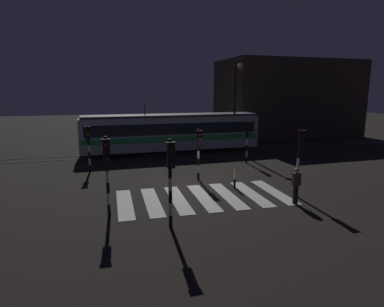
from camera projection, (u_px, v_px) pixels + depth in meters
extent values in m
plane|color=black|center=(192.00, 187.00, 17.68)|extent=(120.00, 120.00, 0.00)
cube|color=#59595E|center=(158.00, 155.00, 26.66)|extent=(80.00, 0.12, 0.03)
cube|color=#59595E|center=(155.00, 152.00, 28.01)|extent=(80.00, 0.12, 0.03)
cube|color=silver|center=(125.00, 204.00, 15.03)|extent=(0.91, 4.24, 0.02)
cube|color=silver|center=(152.00, 202.00, 15.33)|extent=(0.91, 4.24, 0.02)
cube|color=silver|center=(178.00, 199.00, 15.63)|extent=(0.91, 4.24, 0.02)
cube|color=silver|center=(203.00, 197.00, 15.94)|extent=(0.91, 4.24, 0.02)
cube|color=silver|center=(228.00, 195.00, 16.24)|extent=(0.91, 4.24, 0.02)
cube|color=silver|center=(251.00, 194.00, 16.54)|extent=(0.91, 4.24, 0.02)
cube|color=silver|center=(273.00, 192.00, 16.84)|extent=(0.91, 4.24, 0.02)
cylinder|color=black|center=(171.00, 221.00, 12.41)|extent=(0.14, 0.14, 0.49)
cylinder|color=white|center=(171.00, 209.00, 12.32)|extent=(0.14, 0.14, 0.49)
cylinder|color=black|center=(170.00, 197.00, 12.23)|extent=(0.14, 0.14, 0.49)
cylinder|color=white|center=(170.00, 184.00, 12.13)|extent=(0.14, 0.14, 0.49)
cylinder|color=black|center=(170.00, 172.00, 12.04)|extent=(0.14, 0.14, 0.49)
cylinder|color=white|center=(170.00, 159.00, 11.95)|extent=(0.14, 0.14, 0.49)
cylinder|color=black|center=(170.00, 146.00, 11.86)|extent=(0.14, 0.14, 0.49)
cube|color=black|center=(171.00, 156.00, 11.76)|extent=(0.28, 0.20, 0.90)
sphere|color=black|center=(171.00, 149.00, 11.61)|extent=(0.14, 0.14, 0.14)
sphere|color=black|center=(172.00, 157.00, 11.66)|extent=(0.14, 0.14, 0.14)
sphere|color=black|center=(172.00, 164.00, 11.71)|extent=(0.14, 0.14, 0.14)
cube|color=black|center=(171.00, 143.00, 11.67)|extent=(0.36, 0.24, 0.04)
cylinder|color=black|center=(198.00, 176.00, 19.06)|extent=(0.14, 0.14, 0.44)
cylinder|color=white|center=(198.00, 169.00, 18.98)|extent=(0.14, 0.14, 0.44)
cylinder|color=black|center=(198.00, 162.00, 18.90)|extent=(0.14, 0.14, 0.44)
cylinder|color=white|center=(198.00, 155.00, 18.82)|extent=(0.14, 0.14, 0.44)
cylinder|color=black|center=(198.00, 147.00, 18.73)|extent=(0.14, 0.14, 0.44)
cylinder|color=white|center=(198.00, 140.00, 18.65)|extent=(0.14, 0.14, 0.44)
cylinder|color=black|center=(198.00, 132.00, 18.57)|extent=(0.14, 0.14, 0.44)
cube|color=black|center=(199.00, 139.00, 18.48)|extent=(0.28, 0.20, 0.90)
sphere|color=red|center=(200.00, 135.00, 18.33)|extent=(0.14, 0.14, 0.14)
sphere|color=black|center=(200.00, 140.00, 18.38)|extent=(0.14, 0.14, 0.14)
sphere|color=black|center=(200.00, 144.00, 18.43)|extent=(0.14, 0.14, 0.14)
cube|color=black|center=(199.00, 131.00, 18.39)|extent=(0.36, 0.24, 0.04)
cylinder|color=black|center=(296.00, 192.00, 16.07)|extent=(0.14, 0.14, 0.49)
cylinder|color=white|center=(297.00, 182.00, 15.98)|extent=(0.14, 0.14, 0.49)
cylinder|color=black|center=(297.00, 173.00, 15.89)|extent=(0.14, 0.14, 0.49)
cylinder|color=white|center=(298.00, 163.00, 15.79)|extent=(0.14, 0.14, 0.49)
cylinder|color=black|center=(299.00, 153.00, 15.70)|extent=(0.14, 0.14, 0.49)
cylinder|color=white|center=(299.00, 143.00, 15.61)|extent=(0.14, 0.14, 0.49)
cylinder|color=black|center=(300.00, 133.00, 15.52)|extent=(0.14, 0.14, 0.49)
cube|color=black|center=(302.00, 141.00, 15.42)|extent=(0.28, 0.20, 0.90)
sphere|color=red|center=(303.00, 135.00, 15.27)|extent=(0.14, 0.14, 0.14)
sphere|color=black|center=(303.00, 141.00, 15.32)|extent=(0.14, 0.14, 0.14)
sphere|color=black|center=(303.00, 147.00, 15.37)|extent=(0.14, 0.14, 0.14)
cube|color=black|center=(302.00, 131.00, 15.33)|extent=(0.36, 0.24, 0.04)
cylinder|color=black|center=(90.00, 168.00, 21.07)|extent=(0.14, 0.14, 0.44)
cylinder|color=white|center=(90.00, 162.00, 20.98)|extent=(0.14, 0.14, 0.44)
cylinder|color=black|center=(89.00, 155.00, 20.90)|extent=(0.14, 0.14, 0.44)
cylinder|color=white|center=(89.00, 148.00, 20.82)|extent=(0.14, 0.14, 0.44)
cylinder|color=black|center=(88.00, 142.00, 20.74)|extent=(0.14, 0.14, 0.44)
cylinder|color=white|center=(88.00, 135.00, 20.65)|extent=(0.14, 0.14, 0.44)
cylinder|color=black|center=(88.00, 128.00, 20.57)|extent=(0.14, 0.14, 0.44)
cube|color=black|center=(88.00, 134.00, 20.48)|extent=(0.28, 0.20, 0.90)
sphere|color=black|center=(88.00, 130.00, 20.33)|extent=(0.14, 0.14, 0.14)
sphere|color=orange|center=(88.00, 135.00, 20.38)|extent=(0.14, 0.14, 0.14)
sphere|color=black|center=(88.00, 139.00, 20.43)|extent=(0.14, 0.14, 0.14)
cube|color=black|center=(87.00, 127.00, 20.39)|extent=(0.36, 0.24, 0.04)
cylinder|color=black|center=(109.00, 210.00, 13.64)|extent=(0.14, 0.14, 0.48)
cylinder|color=white|center=(109.00, 199.00, 13.55)|extent=(0.14, 0.14, 0.48)
cylinder|color=black|center=(108.00, 188.00, 13.45)|extent=(0.14, 0.14, 0.48)
cylinder|color=white|center=(107.00, 177.00, 13.36)|extent=(0.14, 0.14, 0.48)
cylinder|color=black|center=(107.00, 165.00, 13.27)|extent=(0.14, 0.14, 0.48)
cylinder|color=white|center=(106.00, 154.00, 13.18)|extent=(0.14, 0.14, 0.48)
cylinder|color=black|center=(106.00, 142.00, 13.09)|extent=(0.14, 0.14, 0.48)
cube|color=black|center=(106.00, 152.00, 13.00)|extent=(0.28, 0.20, 0.90)
sphere|color=red|center=(106.00, 145.00, 12.84)|extent=(0.14, 0.14, 0.14)
sphere|color=black|center=(106.00, 152.00, 12.90)|extent=(0.14, 0.14, 0.14)
sphere|color=black|center=(107.00, 159.00, 12.95)|extent=(0.14, 0.14, 0.14)
cube|color=black|center=(106.00, 139.00, 12.91)|extent=(0.36, 0.24, 0.04)
cylinder|color=black|center=(246.00, 160.00, 23.62)|extent=(0.14, 0.14, 0.44)
cylinder|color=white|center=(247.00, 154.00, 23.54)|extent=(0.14, 0.14, 0.44)
cylinder|color=black|center=(247.00, 148.00, 23.45)|extent=(0.14, 0.14, 0.44)
cylinder|color=white|center=(247.00, 142.00, 23.37)|extent=(0.14, 0.14, 0.44)
cylinder|color=black|center=(247.00, 136.00, 23.29)|extent=(0.14, 0.14, 0.44)
cylinder|color=white|center=(247.00, 130.00, 23.20)|extent=(0.14, 0.14, 0.44)
cylinder|color=black|center=(248.00, 123.00, 23.12)|extent=(0.14, 0.14, 0.44)
cube|color=black|center=(248.00, 129.00, 23.03)|extent=(0.28, 0.20, 0.90)
sphere|color=black|center=(249.00, 125.00, 22.87)|extent=(0.14, 0.14, 0.14)
sphere|color=black|center=(249.00, 129.00, 22.93)|extent=(0.14, 0.14, 0.14)
sphere|color=green|center=(249.00, 133.00, 22.98)|extent=(0.14, 0.14, 0.14)
cube|color=black|center=(249.00, 122.00, 22.94)|extent=(0.36, 0.24, 0.04)
cylinder|color=black|center=(235.00, 109.00, 27.77)|extent=(0.18, 0.18, 7.31)
cylinder|color=black|center=(238.00, 66.00, 26.68)|extent=(0.10, 0.90, 0.10)
sphere|color=#F9E08C|center=(240.00, 66.00, 26.27)|extent=(0.44, 0.44, 0.44)
cube|color=#B2BCC1|center=(172.00, 133.00, 27.39)|extent=(14.87, 2.50, 2.70)
cube|color=green|center=(175.00, 139.00, 26.27)|extent=(14.57, 0.04, 0.44)
cube|color=green|center=(168.00, 135.00, 28.65)|extent=(14.57, 0.04, 0.44)
cube|color=black|center=(175.00, 129.00, 26.12)|extent=(14.13, 0.03, 0.90)
cube|color=#4C4C51|center=(171.00, 115.00, 27.12)|extent=(14.57, 2.30, 0.20)
cylinder|color=#262628|center=(145.00, 110.00, 26.39)|extent=(0.08, 0.08, 1.00)
cube|color=black|center=(217.00, 148.00, 28.85)|extent=(2.20, 2.00, 0.35)
cube|color=black|center=(123.00, 153.00, 26.51)|extent=(2.20, 2.00, 0.35)
sphere|color=#F9F2CC|center=(251.00, 134.00, 29.62)|extent=(0.24, 0.24, 0.24)
cylinder|color=black|center=(295.00, 195.00, 14.98)|extent=(0.24, 0.24, 0.88)
cube|color=#4C382D|center=(296.00, 179.00, 14.85)|extent=(0.36, 0.22, 0.60)
sphere|color=tan|center=(297.00, 170.00, 14.77)|extent=(0.22, 0.22, 0.22)
cylinder|color=black|center=(235.00, 184.00, 17.45)|extent=(0.12, 0.12, 0.50)
cylinder|color=white|center=(235.00, 175.00, 17.35)|extent=(0.12, 0.12, 0.50)
sphere|color=yellow|center=(235.00, 169.00, 17.30)|extent=(0.12, 0.12, 0.12)
cube|color=#382D28|center=(288.00, 99.00, 37.84)|extent=(15.48, 8.00, 8.59)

